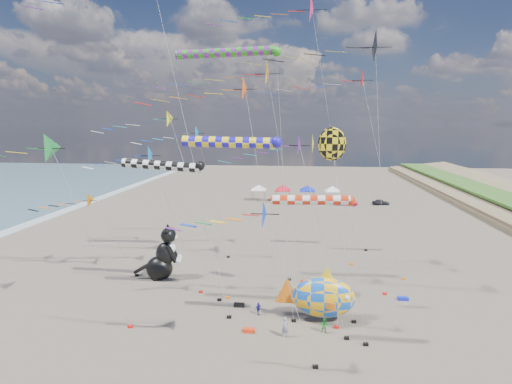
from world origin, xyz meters
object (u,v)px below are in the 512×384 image
object	(u,v)px
child_blue	(258,309)
person_adult	(285,327)
fish_inflatable	(323,297)
parked_car	(381,202)
cat_inflatable	(162,252)
child_green	(325,326)

from	to	relation	value
child_blue	person_adult	bearing A→B (deg)	-94.60
fish_inflatable	person_adult	world-z (taller)	fish_inflatable
fish_inflatable	child_blue	size ratio (longest dim) A/B	6.21
child_blue	parked_car	bearing A→B (deg)	28.06
person_adult	cat_inflatable	bearing A→B (deg)	121.05
parked_car	fish_inflatable	bearing A→B (deg)	157.45
person_adult	child_blue	bearing A→B (deg)	104.95
person_adult	child_blue	size ratio (longest dim) A/B	1.45
person_adult	child_green	bearing A→B (deg)	-3.79
child_blue	cat_inflatable	bearing A→B (deg)	106.56
fish_inflatable	parked_car	bearing A→B (deg)	74.14
cat_inflatable	person_adult	xyz separation A→B (m)	(12.97, -10.18, -2.04)
fish_inflatable	parked_car	distance (m)	50.66
fish_inflatable	child_blue	xyz separation A→B (m)	(-5.19, 0.54, -1.52)
person_adult	parked_car	distance (m)	54.08
cat_inflatable	fish_inflatable	world-z (taller)	cat_inflatable
cat_inflatable	parked_car	size ratio (longest dim) A/B	1.73
fish_inflatable	child_green	world-z (taller)	fish_inflatable
child_green	child_blue	bearing A→B (deg)	163.05
fish_inflatable	child_blue	distance (m)	5.44
person_adult	child_green	xyz separation A→B (m)	(2.93, 0.90, -0.17)
fish_inflatable	cat_inflatable	bearing A→B (deg)	154.77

